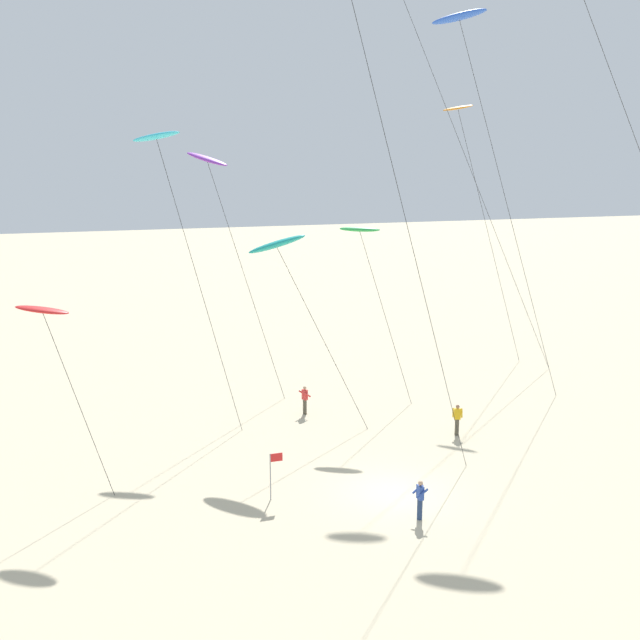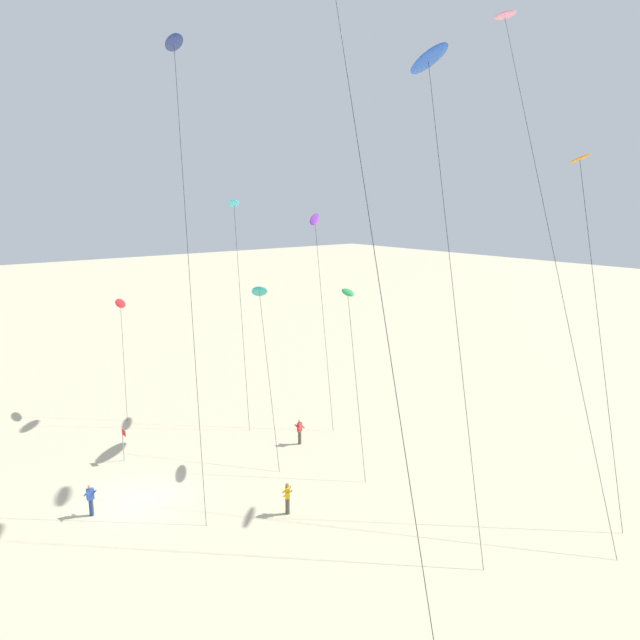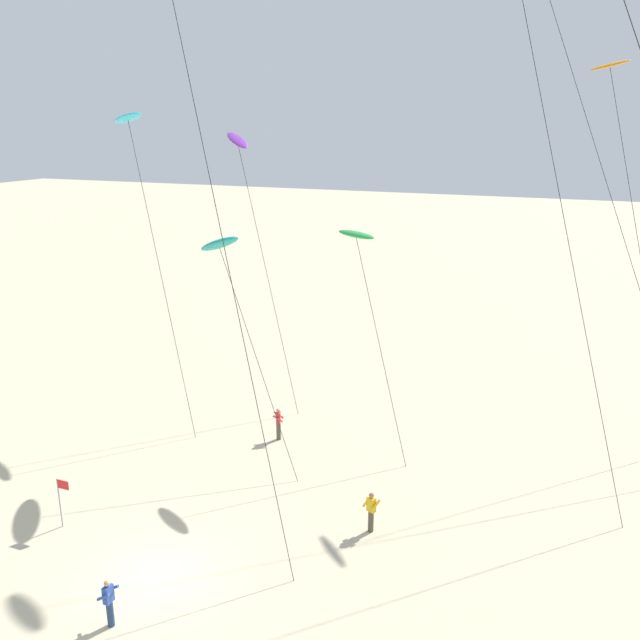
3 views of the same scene
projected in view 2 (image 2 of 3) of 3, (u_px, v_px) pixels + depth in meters
The scene contains 14 objects.
ground_plane at pixel (140, 499), 31.50m from camera, with size 260.00×260.00×0.00m, color beige.
kite_navy at pixel (174, 47), 30.15m from camera, with size 7.47×3.18×23.75m.
kite_green at pixel (348, 294), 34.30m from camera, with size 4.16×2.01×10.54m.
kite_red at pixel (120, 304), 43.29m from camera, with size 3.51×1.51×8.47m.
kite_purple at pixel (315, 221), 41.89m from camera, with size 5.26×2.74×14.81m.
kite_blue at pixel (429, 62), 27.40m from camera, with size 7.99×3.37×22.67m.
kite_pink at pixel (507, 24), 31.43m from camera, with size 11.61×4.90×25.62m.
kite_teal at pixel (259, 292), 37.14m from camera, with size 6.11×2.99×10.66m.
kite_cyan at pixel (234, 206), 41.42m from camera, with size 4.97×2.32×15.77m.
kite_orange at pixel (581, 169), 29.48m from camera, with size 5.76×2.68×17.98m.
kite_flyer_nearest at pixel (91, 499), 29.73m from camera, with size 0.50×0.53×1.67m.
kite_flyer_middle at pixel (287, 498), 29.89m from camera, with size 0.70×0.69×1.67m.
kite_flyer_furthest at pixel (300, 431), 38.44m from camera, with size 0.65×0.67×1.67m.
marker_flag at pixel (123, 438), 35.74m from camera, with size 0.57×0.05×2.10m.
Camera 2 is at (28.63, -10.46, 15.71)m, focal length 33.22 mm.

